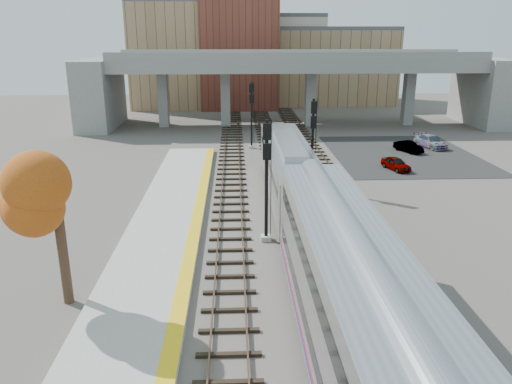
# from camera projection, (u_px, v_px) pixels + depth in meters

# --- Properties ---
(ground) EXTENTS (160.00, 160.00, 0.00)m
(ground) POSITION_uv_depth(u_px,v_px,m) (299.00, 299.00, 22.89)
(ground) COLOR #47423D
(ground) RESTS_ON ground
(platform) EXTENTS (4.50, 60.00, 0.35)m
(platform) POSITION_uv_depth(u_px,v_px,m) (140.00, 299.00, 22.54)
(platform) COLOR #9E9E99
(platform) RESTS_ON ground
(yellow_strip) EXTENTS (0.70, 60.00, 0.01)m
(yellow_strip) POSITION_uv_depth(u_px,v_px,m) (182.00, 295.00, 22.56)
(yellow_strip) COLOR yellow
(yellow_strip) RESTS_ON platform
(tracks) EXTENTS (10.70, 95.00, 0.25)m
(tracks) POSITION_uv_depth(u_px,v_px,m) (290.00, 207.00, 34.80)
(tracks) COLOR black
(tracks) RESTS_ON ground
(overpass) EXTENTS (54.00, 12.00, 9.50)m
(overpass) POSITION_uv_depth(u_px,v_px,m) (294.00, 80.00, 64.14)
(overpass) COLOR slate
(overpass) RESTS_ON ground
(buildings_far) EXTENTS (43.00, 21.00, 20.60)m
(buildings_far) POSITION_uv_depth(u_px,v_px,m) (258.00, 56.00, 83.88)
(buildings_far) COLOR #9B805A
(buildings_far) RESTS_ON ground
(parking_lot) EXTENTS (14.00, 18.00, 0.04)m
(parking_lot) POSITION_uv_depth(u_px,v_px,m) (403.00, 154.00, 50.10)
(parking_lot) COLOR black
(parking_lot) RESTS_ON ground
(locomotive) EXTENTS (3.02, 19.05, 4.10)m
(locomotive) POSITION_uv_depth(u_px,v_px,m) (289.00, 169.00, 35.97)
(locomotive) COLOR #A8AAB2
(locomotive) RESTS_ON ground
(coach) EXTENTS (3.03, 25.00, 5.00)m
(coach) POSITION_uv_depth(u_px,v_px,m) (372.00, 357.00, 14.30)
(coach) COLOR #A8AAB2
(coach) RESTS_ON ground
(signal_mast_near) EXTENTS (0.60, 0.64, 7.14)m
(signal_mast_near) POSITION_uv_depth(u_px,v_px,m) (266.00, 183.00, 28.21)
(signal_mast_near) COLOR #9E9E99
(signal_mast_near) RESTS_ON ground
(signal_mast_mid) EXTENTS (0.60, 0.64, 7.03)m
(signal_mast_mid) POSITION_uv_depth(u_px,v_px,m) (312.00, 146.00, 37.72)
(signal_mast_mid) COLOR #9E9E99
(signal_mast_mid) RESTS_ON ground
(signal_mast_far) EXTENTS (0.60, 0.64, 6.88)m
(signal_mast_far) POSITION_uv_depth(u_px,v_px,m) (251.00, 116.00, 51.62)
(signal_mast_far) COLOR #9E9E99
(signal_mast_far) RESTS_ON ground
(tree) EXTENTS (3.60, 3.60, 7.11)m
(tree) POSITION_uv_depth(u_px,v_px,m) (55.00, 191.00, 21.03)
(tree) COLOR #382619
(tree) RESTS_ON ground
(car_a) EXTENTS (2.23, 3.50, 1.11)m
(car_a) POSITION_uv_depth(u_px,v_px,m) (396.00, 164.00, 44.18)
(car_a) COLOR #99999E
(car_a) RESTS_ON parking_lot
(car_b) EXTENTS (2.45, 3.51, 1.10)m
(car_b) POSITION_uv_depth(u_px,v_px,m) (408.00, 147.00, 50.73)
(car_b) COLOR #99999E
(car_b) RESTS_ON parking_lot
(car_c) EXTENTS (2.81, 4.68, 1.27)m
(car_c) POSITION_uv_depth(u_px,v_px,m) (431.00, 141.00, 52.80)
(car_c) COLOR #99999E
(car_c) RESTS_ON parking_lot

